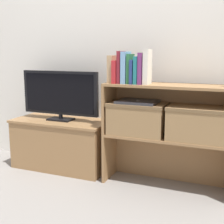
# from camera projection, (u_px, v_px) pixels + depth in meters

# --- Properties ---
(ground_plane) EXTENTS (16.00, 16.00, 0.00)m
(ground_plane) POSITION_uv_depth(u_px,v_px,m) (105.00, 184.00, 2.53)
(ground_plane) COLOR gray
(wall_back) EXTENTS (10.00, 0.05, 2.40)m
(wall_back) POSITION_uv_depth(u_px,v_px,m) (124.00, 34.00, 2.69)
(wall_back) COLOR silver
(wall_back) RESTS_ON ground_plane
(tv_stand) EXTENTS (0.88, 0.41, 0.45)m
(tv_stand) POSITION_uv_depth(u_px,v_px,m) (62.00, 144.00, 2.86)
(tv_stand) COLOR olive
(tv_stand) RESTS_ON ground_plane
(tv) EXTENTS (0.74, 0.14, 0.44)m
(tv) POSITION_uv_depth(u_px,v_px,m) (60.00, 94.00, 2.77)
(tv) COLOR black
(tv) RESTS_ON tv_stand
(bookshelf_lower_tier) EXTENTS (0.98, 0.30, 0.41)m
(bookshelf_lower_tier) POSITION_uv_depth(u_px,v_px,m) (168.00, 152.00, 2.50)
(bookshelf_lower_tier) COLOR olive
(bookshelf_lower_tier) RESTS_ON ground_plane
(bookshelf_upper_tier) EXTENTS (0.98, 0.30, 0.40)m
(bookshelf_upper_tier) POSITION_uv_depth(u_px,v_px,m) (169.00, 102.00, 2.42)
(bookshelf_upper_tier) COLOR olive
(bookshelf_upper_tier) RESTS_ON bookshelf_lower_tier
(book_tan) EXTENTS (0.04, 0.12, 0.21)m
(book_tan) POSITION_uv_depth(u_px,v_px,m) (112.00, 69.00, 2.44)
(book_tan) COLOR tan
(book_tan) RESTS_ON bookshelf_upper_tier
(book_crimson) EXTENTS (0.03, 0.16, 0.18)m
(book_crimson) POSITION_uv_depth(u_px,v_px,m) (117.00, 72.00, 2.43)
(book_crimson) COLOR #B22328
(book_crimson) RESTS_ON bookshelf_upper_tier
(book_maroon) EXTENTS (0.03, 0.13, 0.25)m
(book_maroon) POSITION_uv_depth(u_px,v_px,m) (121.00, 67.00, 2.41)
(book_maroon) COLOR maroon
(book_maroon) RESTS_ON bookshelf_upper_tier
(book_skyblue) EXTENTS (0.04, 0.15, 0.24)m
(book_skyblue) POSITION_uv_depth(u_px,v_px,m) (126.00, 68.00, 2.40)
(book_skyblue) COLOR #709ECC
(book_skyblue) RESTS_ON bookshelf_upper_tier
(book_forest) EXTENTS (0.02, 0.13, 0.23)m
(book_forest) POSITION_uv_depth(u_px,v_px,m) (130.00, 69.00, 2.39)
(book_forest) COLOR #286638
(book_forest) RESTS_ON bookshelf_upper_tier
(book_navy) EXTENTS (0.02, 0.15, 0.18)m
(book_navy) POSITION_uv_depth(u_px,v_px,m) (133.00, 72.00, 2.38)
(book_navy) COLOR navy
(book_navy) RESTS_ON bookshelf_upper_tier
(book_teal) EXTENTS (0.03, 0.14, 0.21)m
(book_teal) POSITION_uv_depth(u_px,v_px,m) (138.00, 70.00, 2.37)
(book_teal) COLOR #1E7075
(book_teal) RESTS_ON bookshelf_upper_tier
(book_plum) EXTENTS (0.03, 0.14, 0.23)m
(book_plum) POSITION_uv_depth(u_px,v_px,m) (142.00, 68.00, 2.35)
(book_plum) COLOR #6B2D66
(book_plum) RESTS_ON bookshelf_upper_tier
(book_ivory) EXTENTS (0.04, 0.12, 0.26)m
(book_ivory) POSITION_uv_depth(u_px,v_px,m) (147.00, 67.00, 2.33)
(book_ivory) COLOR silver
(book_ivory) RESTS_ON bookshelf_upper_tier
(storage_basket_left) EXTENTS (0.45, 0.27, 0.25)m
(storage_basket_left) POSITION_uv_depth(u_px,v_px,m) (138.00, 117.00, 2.47)
(storage_basket_left) COLOR #937047
(storage_basket_left) RESTS_ON bookshelf_lower_tier
(storage_basket_right) EXTENTS (0.45, 0.27, 0.25)m
(storage_basket_right) POSITION_uv_depth(u_px,v_px,m) (198.00, 122.00, 2.29)
(storage_basket_right) COLOR #937047
(storage_basket_right) RESTS_ON bookshelf_lower_tier
(laptop) EXTENTS (0.31, 0.24, 0.02)m
(laptop) POSITION_uv_depth(u_px,v_px,m) (138.00, 102.00, 2.44)
(laptop) COLOR #2D2D33
(laptop) RESTS_ON storage_basket_left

